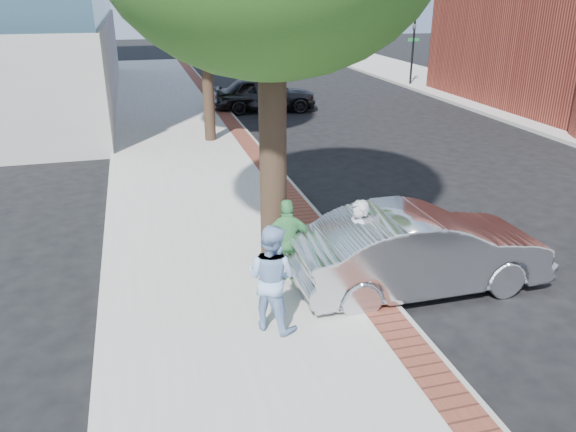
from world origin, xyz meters
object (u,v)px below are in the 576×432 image
object	(u,v)px
person_gray	(357,246)
person_green	(288,242)
person_officer	(271,278)
bg_car	(265,94)
sedan_silver	(420,250)
parking_meter	(359,223)

from	to	relation	value
person_gray	person_green	bearing A→B (deg)	-128.44
person_officer	bg_car	distance (m)	18.22
person_gray	person_officer	world-z (taller)	person_officer
person_officer	bg_car	size ratio (longest dim) A/B	0.38
sedan_silver	person_green	bearing A→B (deg)	75.29
sedan_silver	person_officer	bearing A→B (deg)	104.12
parking_meter	bg_car	size ratio (longest dim) A/B	0.32
parking_meter	bg_car	world-z (taller)	parking_meter
parking_meter	person_gray	world-z (taller)	person_gray
person_gray	person_green	size ratio (longest dim) A/B	1.04
person_officer	bg_car	world-z (taller)	person_officer
parking_meter	bg_car	xyz separation A→B (m)	(1.96, 16.40, -0.41)
person_gray	person_green	xyz separation A→B (m)	(-1.14, 0.54, -0.03)
person_green	bg_car	world-z (taller)	person_green
sedan_silver	parking_meter	bearing A→B (deg)	58.15
bg_car	sedan_silver	bearing A→B (deg)	-177.12
person_green	sedan_silver	distance (m)	2.45
person_gray	parking_meter	bearing A→B (deg)	142.56
parking_meter	person_officer	bearing A→B (deg)	-145.74
parking_meter	person_officer	world-z (taller)	person_officer
parking_meter	sedan_silver	distance (m)	1.23
person_green	person_gray	bearing A→B (deg)	160.42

